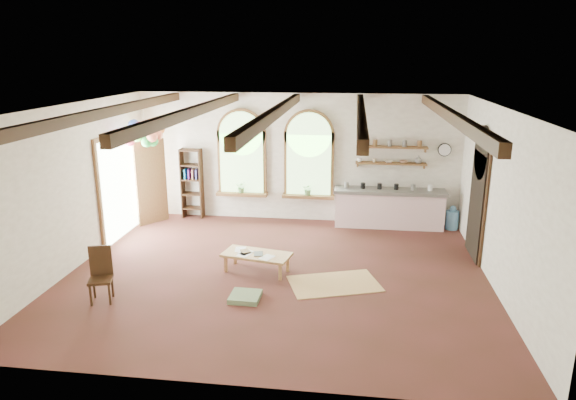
% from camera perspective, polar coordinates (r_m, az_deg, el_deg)
% --- Properties ---
extents(floor, '(8.00, 8.00, 0.00)m').
position_cam_1_polar(floor, '(10.02, -1.29, -8.24)').
color(floor, '#562823').
rests_on(floor, ground).
extents(ceiling_beams, '(6.20, 6.80, 0.18)m').
position_cam_1_polar(ceiling_beams, '(9.20, -1.41, 9.68)').
color(ceiling_beams, '#311A0F').
rests_on(ceiling_beams, ceiling).
extents(window_left, '(1.30, 0.28, 2.20)m').
position_cam_1_polar(window_left, '(13.01, -5.17, 4.90)').
color(window_left, brown).
rests_on(window_left, floor).
extents(window_right, '(1.30, 0.28, 2.20)m').
position_cam_1_polar(window_right, '(12.75, 2.34, 4.73)').
color(window_right, brown).
rests_on(window_right, floor).
extents(left_doorway, '(0.10, 1.90, 2.50)m').
position_cam_1_polar(left_doorway, '(12.44, -18.31, 1.37)').
color(left_doorway, brown).
rests_on(left_doorway, floor).
extents(right_doorway, '(0.10, 1.30, 2.40)m').
position_cam_1_polar(right_doorway, '(11.25, 20.23, -0.57)').
color(right_doorway, black).
rests_on(right_doorway, floor).
extents(kitchen_counter, '(2.68, 0.62, 0.94)m').
position_cam_1_polar(kitchen_counter, '(12.79, 11.14, -0.87)').
color(kitchen_counter, '#FFD8DB').
rests_on(kitchen_counter, floor).
extents(wall_shelf_lower, '(1.70, 0.24, 0.04)m').
position_cam_1_polar(wall_shelf_lower, '(12.71, 11.35, 4.01)').
color(wall_shelf_lower, brown).
rests_on(wall_shelf_lower, wall_back).
extents(wall_shelf_upper, '(1.70, 0.24, 0.04)m').
position_cam_1_polar(wall_shelf_upper, '(12.63, 11.45, 5.79)').
color(wall_shelf_upper, brown).
rests_on(wall_shelf_upper, wall_back).
extents(wall_clock, '(0.32, 0.04, 0.32)m').
position_cam_1_polar(wall_clock, '(12.86, 17.00, 5.36)').
color(wall_clock, black).
rests_on(wall_clock, wall_back).
extents(bookshelf, '(0.53, 0.32, 1.80)m').
position_cam_1_polar(bookshelf, '(13.41, -10.62, 1.81)').
color(bookshelf, '#311A0F').
rests_on(bookshelf, floor).
extents(coffee_table, '(1.41, 0.86, 0.37)m').
position_cam_1_polar(coffee_table, '(10.03, -3.50, -6.18)').
color(coffee_table, tan).
rests_on(coffee_table, floor).
extents(side_chair, '(0.47, 0.47, 0.95)m').
position_cam_1_polar(side_chair, '(9.46, -20.02, -8.96)').
color(side_chair, '#311A0F').
rests_on(side_chair, floor).
extents(floor_mat, '(1.85, 1.47, 0.02)m').
position_cam_1_polar(floor_mat, '(9.65, 5.17, -9.24)').
color(floor_mat, tan).
rests_on(floor_mat, floor).
extents(floor_cushion, '(0.53, 0.53, 0.09)m').
position_cam_1_polar(floor_cushion, '(9.08, -4.77, -10.66)').
color(floor_cushion, '#6C865C').
rests_on(floor_cushion, floor).
extents(water_jug_a, '(0.34, 0.34, 0.65)m').
position_cam_1_polar(water_jug_a, '(12.93, 14.64, -1.82)').
color(water_jug_a, '#5C99C6').
rests_on(water_jug_a, floor).
extents(water_jug_b, '(0.30, 0.30, 0.59)m').
position_cam_1_polar(water_jug_b, '(13.05, 17.76, -2.02)').
color(water_jug_b, '#5C99C6').
rests_on(water_jug_b, floor).
extents(balloon_cluster, '(0.86, 0.92, 1.16)m').
position_cam_1_polar(balloon_cluster, '(12.38, -15.63, 7.12)').
color(balloon_cluster, silver).
rests_on(balloon_cluster, floor).
extents(table_book, '(0.26, 0.27, 0.02)m').
position_cam_1_polar(table_book, '(10.09, -5.16, -5.76)').
color(table_book, olive).
rests_on(table_book, coffee_table).
extents(tablet, '(0.22, 0.28, 0.01)m').
position_cam_1_polar(tablet, '(9.98, -3.31, -5.99)').
color(tablet, black).
rests_on(tablet, coffee_table).
extents(potted_plant_left, '(0.27, 0.23, 0.30)m').
position_cam_1_polar(potted_plant_left, '(13.08, -5.18, 1.44)').
color(potted_plant_left, '#598C4C').
rests_on(potted_plant_left, window_left).
extents(potted_plant_right, '(0.27, 0.23, 0.30)m').
position_cam_1_polar(potted_plant_right, '(12.82, 2.25, 1.21)').
color(potted_plant_right, '#598C4C').
rests_on(potted_plant_right, window_right).
extents(shelf_cup_a, '(0.12, 0.10, 0.10)m').
position_cam_1_polar(shelf_cup_a, '(12.66, 7.98, 4.44)').
color(shelf_cup_a, white).
rests_on(shelf_cup_a, wall_shelf_lower).
extents(shelf_cup_b, '(0.10, 0.10, 0.09)m').
position_cam_1_polar(shelf_cup_b, '(12.67, 9.56, 4.38)').
color(shelf_cup_b, beige).
rests_on(shelf_cup_b, wall_shelf_lower).
extents(shelf_bowl_a, '(0.22, 0.22, 0.05)m').
position_cam_1_polar(shelf_bowl_a, '(12.69, 11.14, 4.22)').
color(shelf_bowl_a, beige).
rests_on(shelf_bowl_a, wall_shelf_lower).
extents(shelf_bowl_b, '(0.20, 0.20, 0.06)m').
position_cam_1_polar(shelf_bowl_b, '(12.72, 12.72, 4.18)').
color(shelf_bowl_b, '#8C664C').
rests_on(shelf_bowl_b, wall_shelf_lower).
extents(shelf_vase, '(0.18, 0.18, 0.19)m').
position_cam_1_polar(shelf_vase, '(12.75, 14.30, 4.40)').
color(shelf_vase, slate).
rests_on(shelf_vase, wall_shelf_lower).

